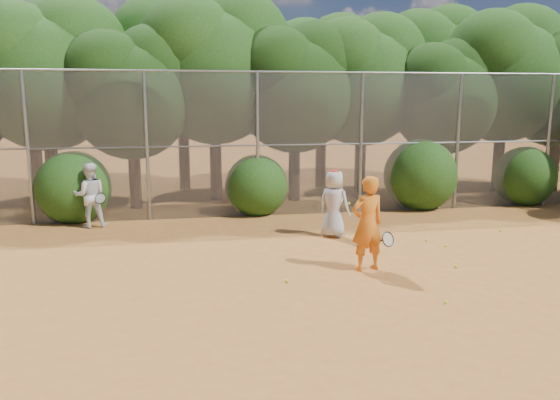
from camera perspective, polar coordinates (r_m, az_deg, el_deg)
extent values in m
plane|color=#AB6226|center=(10.10, 8.22, -8.56)|extent=(80.00, 80.00, 0.00)
cylinder|color=gray|center=(15.59, -24.85, 4.87)|extent=(0.09, 0.09, 4.00)
cylinder|color=gray|center=(15.11, -13.74, 5.40)|extent=(0.09, 0.09, 4.00)
cylinder|color=gray|center=(15.23, -2.35, 5.73)|extent=(0.09, 0.09, 4.00)
cylinder|color=gray|center=(15.92, 8.46, 5.84)|extent=(0.09, 0.09, 4.00)
cylinder|color=gray|center=(17.12, 18.07, 5.76)|extent=(0.09, 0.09, 4.00)
cylinder|color=gray|center=(18.72, 26.23, 5.57)|extent=(0.09, 0.09, 4.00)
cylinder|color=gray|center=(15.36, 1.39, 13.25)|extent=(20.00, 0.05, 0.05)
cylinder|color=gray|center=(15.40, 1.35, 5.79)|extent=(20.00, 0.04, 0.04)
cube|color=slate|center=(15.40, 1.35, 5.79)|extent=(20.00, 0.02, 4.00)
cylinder|color=black|center=(18.08, -22.72, 3.34)|extent=(0.38, 0.38, 2.52)
sphere|color=#1A4010|center=(17.97, -23.29, 11.16)|extent=(4.03, 4.03, 4.03)
sphere|color=#1A4010|center=(18.26, -20.70, 14.49)|extent=(3.23, 3.23, 3.23)
sphere|color=#1A4010|center=(17.88, -25.97, 13.56)|extent=(3.02, 3.02, 3.02)
cylinder|color=black|center=(17.04, -14.94, 2.81)|extent=(0.36, 0.36, 2.17)
sphere|color=black|center=(16.89, -15.29, 9.97)|extent=(3.47, 3.47, 3.47)
sphere|color=black|center=(17.21, -12.97, 12.97)|extent=(2.78, 2.78, 2.78)
sphere|color=black|center=(16.70, -17.61, 12.23)|extent=(2.60, 2.60, 2.60)
cylinder|color=black|center=(17.97, -6.74, 4.27)|extent=(0.39, 0.39, 2.66)
sphere|color=#1A4010|center=(17.87, -6.93, 12.61)|extent=(4.26, 4.26, 4.26)
sphere|color=#1A4010|center=(18.44, -4.34, 15.91)|extent=(3.40, 3.40, 3.40)
sphere|color=#1A4010|center=(17.58, -9.44, 15.36)|extent=(3.19, 3.19, 3.19)
cylinder|color=black|center=(17.73, 1.50, 3.63)|extent=(0.37, 0.37, 2.27)
sphere|color=black|center=(17.60, 1.54, 10.86)|extent=(3.64, 3.64, 3.64)
sphere|color=black|center=(18.14, 3.63, 13.71)|extent=(2.91, 2.91, 2.91)
sphere|color=black|center=(17.23, -0.39, 13.28)|extent=(2.73, 2.73, 2.73)
cylinder|color=black|center=(19.14, 8.38, 4.31)|extent=(0.38, 0.38, 2.45)
sphere|color=#1A4010|center=(19.03, 8.58, 11.51)|extent=(3.92, 3.92, 3.92)
sphere|color=#1A4010|center=(19.70, 10.51, 14.27)|extent=(3.14, 3.14, 3.14)
sphere|color=#1A4010|center=(18.57, 6.88, 13.99)|extent=(2.94, 2.94, 2.94)
cylinder|color=black|center=(19.20, 16.42, 3.48)|extent=(0.36, 0.36, 2.10)
sphere|color=black|center=(19.07, 16.75, 9.62)|extent=(3.36, 3.36, 3.36)
sphere|color=black|center=(19.69, 18.22, 12.01)|extent=(2.69, 2.69, 2.69)
sphere|color=black|center=(18.59, 15.57, 11.74)|extent=(2.52, 2.52, 2.52)
cylinder|color=black|center=(20.92, 21.88, 4.38)|extent=(0.39, 0.39, 2.59)
sphere|color=#1A4010|center=(20.83, 22.37, 11.33)|extent=(4.14, 4.14, 4.14)
sphere|color=#1A4010|center=(21.68, 23.87, 13.91)|extent=(3.32, 3.32, 3.32)
sphere|color=#1A4010|center=(20.23, 21.24, 13.80)|extent=(3.11, 3.11, 3.11)
cylinder|color=black|center=(21.82, 26.74, 3.87)|extent=(0.37, 0.37, 2.31)
sphere|color=black|center=(21.71, 27.24, 9.80)|extent=(3.70, 3.70, 3.70)
sphere|color=black|center=(21.12, 26.45, 11.89)|extent=(2.77, 2.77, 2.77)
cylinder|color=black|center=(20.53, -24.11, 4.16)|extent=(0.39, 0.39, 2.62)
sphere|color=#1A4010|center=(20.44, -24.67, 11.33)|extent=(4.20, 4.20, 4.20)
sphere|color=#1A4010|center=(20.72, -22.29, 14.40)|extent=(3.36, 3.36, 3.36)
sphere|color=#1A4010|center=(20.37, -27.13, 13.52)|extent=(3.15, 3.15, 3.15)
cylinder|color=black|center=(20.12, -9.99, 5.06)|extent=(0.40, 0.40, 2.80)
sphere|color=#1A4010|center=(20.05, -10.25, 12.89)|extent=(4.48, 4.48, 4.48)
sphere|color=#1A4010|center=(20.60, -7.77, 16.02)|extent=(3.58, 3.58, 3.58)
sphere|color=#1A4010|center=(19.78, -12.69, 15.44)|extent=(3.36, 3.36, 3.36)
cylinder|color=black|center=(20.38, 4.27, 4.87)|extent=(0.38, 0.38, 2.52)
sphere|color=#1A4010|center=(20.28, 4.37, 11.83)|extent=(4.03, 4.03, 4.03)
sphere|color=#1A4010|center=(20.93, 6.33, 14.52)|extent=(3.23, 3.23, 3.23)
sphere|color=#1A4010|center=(19.86, 2.60, 14.20)|extent=(3.02, 3.02, 3.02)
cylinder|color=black|center=(22.47, 15.12, 5.34)|extent=(0.40, 0.40, 2.73)
sphere|color=#1A4010|center=(22.40, 15.46, 12.16)|extent=(4.37, 4.37, 4.37)
sphere|color=#1A4010|center=(23.23, 17.12, 14.71)|extent=(3.49, 3.49, 3.49)
sphere|color=#1A4010|center=(21.83, 14.08, 14.57)|extent=(3.28, 3.28, 3.28)
sphere|color=#1A4010|center=(15.77, -20.78, 1.56)|extent=(2.00, 2.00, 2.00)
sphere|color=#1A4010|center=(15.66, -2.47, 1.81)|extent=(1.80, 1.80, 1.80)
sphere|color=#1A4010|center=(17.03, 14.45, 2.88)|extent=(2.20, 2.20, 2.20)
sphere|color=#1A4010|center=(18.78, 24.20, 2.51)|extent=(1.90, 1.90, 1.90)
imported|color=orange|center=(10.61, 9.12, -2.44)|extent=(0.75, 0.56, 1.85)
torus|color=black|center=(10.61, 11.22, -4.04)|extent=(0.33, 0.25, 0.29)
cylinder|color=black|center=(10.77, 10.41, -4.22)|extent=(0.15, 0.26, 0.13)
imported|color=silver|center=(13.10, 5.68, -0.39)|extent=(0.93, 0.91, 1.61)
ellipsoid|color=#AD2318|center=(12.97, 5.75, 2.93)|extent=(0.22, 0.22, 0.13)
sphere|color=#CBE92A|center=(12.98, 7.20, -0.33)|extent=(0.07, 0.07, 0.07)
imported|color=white|center=(14.83, -19.26, 0.48)|extent=(0.90, 0.75, 1.68)
torus|color=black|center=(14.50, -18.26, 0.17)|extent=(0.34, 0.25, 0.28)
cylinder|color=black|center=(14.69, -17.92, -0.12)|extent=(0.11, 0.26, 0.17)
sphere|color=#CBE92A|center=(11.35, 17.90, -6.62)|extent=(0.07, 0.07, 0.07)
sphere|color=#CBE92A|center=(13.19, 15.02, -4.07)|extent=(0.07, 0.07, 0.07)
sphere|color=#CBE92A|center=(9.41, 16.93, -10.16)|extent=(0.07, 0.07, 0.07)
sphere|color=#CBE92A|center=(12.83, 16.95, -4.59)|extent=(0.07, 0.07, 0.07)
sphere|color=#CBE92A|center=(9.99, 0.71, -8.45)|extent=(0.07, 0.07, 0.07)
sphere|color=#CBE92A|center=(14.76, 22.07, -2.95)|extent=(0.07, 0.07, 0.07)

